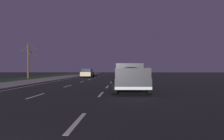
# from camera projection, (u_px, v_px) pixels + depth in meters

# --- Properties ---
(ground) EXTENTS (144.00, 144.00, 0.00)m
(ground) POSITION_uv_depth(u_px,v_px,m) (100.00, 80.00, 28.58)
(ground) COLOR black
(sidewalk_shoulder) EXTENTS (108.00, 4.00, 0.12)m
(sidewalk_shoulder) POSITION_uv_depth(u_px,v_px,m) (45.00, 80.00, 28.95)
(sidewalk_shoulder) COLOR gray
(sidewalk_shoulder) RESTS_ON ground
(grass_verge) EXTENTS (108.00, 6.00, 0.01)m
(grass_verge) POSITION_uv_depth(u_px,v_px,m) (9.00, 80.00, 29.20)
(grass_verge) COLOR #1E3819
(grass_verge) RESTS_ON ground
(lane_markings) EXTENTS (108.00, 7.04, 0.01)m
(lane_markings) POSITION_uv_depth(u_px,v_px,m) (82.00, 79.00, 32.00)
(lane_markings) COLOR silver
(lane_markings) RESTS_ON ground
(pickup_truck) EXTENTS (5.49, 2.41, 1.87)m
(pickup_truck) POSITION_uv_depth(u_px,v_px,m) (130.00, 77.00, 14.23)
(pickup_truck) COLOR #232328
(pickup_truck) RESTS_ON ground
(sedan_black) EXTENTS (4.45, 2.10, 1.54)m
(sedan_black) POSITION_uv_depth(u_px,v_px,m) (125.00, 73.00, 42.55)
(sedan_black) COLOR black
(sedan_black) RESTS_ON ground
(sedan_white) EXTENTS (4.44, 2.09, 1.54)m
(sedan_white) POSITION_uv_depth(u_px,v_px,m) (125.00, 74.00, 28.88)
(sedan_white) COLOR silver
(sedan_white) RESTS_ON ground
(sedan_tan) EXTENTS (4.41, 2.03, 1.54)m
(sedan_tan) POSITION_uv_depth(u_px,v_px,m) (87.00, 73.00, 38.28)
(sedan_tan) COLOR #9E845B
(sedan_tan) RESTS_ON ground
(bare_tree_far) EXTENTS (1.87, 2.17, 5.79)m
(bare_tree_far) POSITION_uv_depth(u_px,v_px,m) (28.00, 60.00, 34.30)
(bare_tree_far) COLOR #423323
(bare_tree_far) RESTS_ON ground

